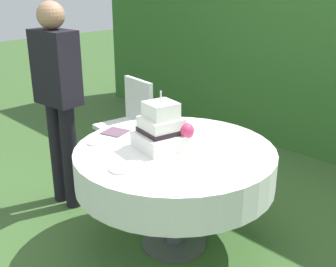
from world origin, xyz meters
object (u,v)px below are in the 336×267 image
(cake_table, at_px, (175,165))
(wedding_cake, at_px, (162,130))
(serving_plate_far, at_px, (155,127))
(garden_chair, at_px, (130,119))
(serving_plate_left, at_px, (182,125))
(serving_plate_right, at_px, (122,169))
(standing_person, at_px, (58,93))
(serving_plate_near, at_px, (96,142))
(napkin_stack, at_px, (115,132))

(cake_table, relative_size, wedding_cake, 3.44)
(serving_plate_far, bearing_deg, garden_chair, 154.76)
(serving_plate_left, distance_m, serving_plate_right, 0.84)
(standing_person, bearing_deg, wedding_cake, 10.47)
(garden_chair, bearing_deg, wedding_cake, -28.72)
(serving_plate_near, relative_size, serving_plate_far, 0.89)
(cake_table, height_order, serving_plate_near, serving_plate_near)
(cake_table, xyz_separation_m, garden_chair, (-1.09, 0.51, -0.06))
(serving_plate_near, relative_size, standing_person, 0.08)
(wedding_cake, bearing_deg, serving_plate_far, 144.12)
(serving_plate_right, relative_size, garden_chair, 0.17)
(cake_table, xyz_separation_m, serving_plate_far, (-0.38, 0.18, 0.12))
(serving_plate_right, bearing_deg, napkin_stack, 145.91)
(serving_plate_far, xyz_separation_m, serving_plate_left, (0.10, 0.18, 0.00))
(cake_table, distance_m, standing_person, 1.10)
(serving_plate_far, relative_size, serving_plate_right, 0.91)
(wedding_cake, relative_size, napkin_stack, 2.45)
(napkin_stack, bearing_deg, serving_plate_far, 65.56)
(garden_chair, height_order, standing_person, standing_person)
(serving_plate_left, bearing_deg, wedding_cake, -62.73)
(standing_person, bearing_deg, serving_plate_far, 31.70)
(serving_plate_right, bearing_deg, garden_chair, 138.89)
(napkin_stack, bearing_deg, standing_person, -166.56)
(garden_chair, bearing_deg, serving_plate_far, -25.24)
(wedding_cake, xyz_separation_m, serving_plate_near, (-0.36, -0.26, -0.12))
(wedding_cake, relative_size, standing_person, 0.24)
(cake_table, distance_m, serving_plate_far, 0.44)
(napkin_stack, bearing_deg, serving_plate_right, -34.09)
(serving_plate_far, bearing_deg, serving_plate_near, -96.02)
(wedding_cake, relative_size, serving_plate_far, 2.80)
(serving_plate_far, height_order, serving_plate_left, same)
(cake_table, relative_size, serving_plate_right, 8.76)
(serving_plate_right, height_order, standing_person, standing_person)
(serving_plate_near, bearing_deg, napkin_stack, 109.17)
(wedding_cake, bearing_deg, napkin_stack, -173.19)
(wedding_cake, xyz_separation_m, serving_plate_far, (-0.31, 0.22, -0.12))
(serving_plate_near, relative_size, serving_plate_left, 1.06)
(serving_plate_left, distance_m, napkin_stack, 0.50)
(serving_plate_far, distance_m, serving_plate_right, 0.73)
(wedding_cake, height_order, serving_plate_near, wedding_cake)
(standing_person, bearing_deg, serving_plate_right, -12.05)
(serving_plate_far, height_order, standing_person, standing_person)
(garden_chair, bearing_deg, serving_plate_left, -11.07)
(wedding_cake, distance_m, serving_plate_near, 0.46)
(wedding_cake, height_order, standing_person, standing_person)
(cake_table, xyz_separation_m, wedding_cake, (-0.07, -0.04, 0.24))
(serving_plate_far, relative_size, garden_chair, 0.15)
(garden_chair, xyz_separation_m, standing_person, (0.06, -0.73, 0.39))
(serving_plate_far, xyz_separation_m, garden_chair, (-0.71, 0.33, -0.19))
(napkin_stack, xyz_separation_m, garden_chair, (-0.58, 0.61, -0.18))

